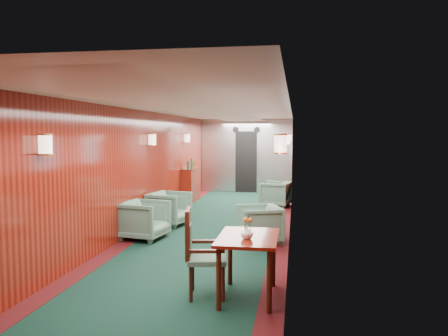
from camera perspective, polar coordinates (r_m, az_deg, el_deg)
name	(u,v)px	position (r m, az deg, el deg)	size (l,w,h in m)	color
room	(213,149)	(8.52, -1.47, 2.54)	(12.00, 12.10, 2.40)	black
bulkhead	(246,156)	(14.38, 2.94, 1.57)	(2.98, 0.17, 2.39)	silver
windows_right	(290,158)	(8.63, 8.61, 1.29)	(0.02, 8.60, 0.80)	silver
wall_sconces	(218,140)	(9.07, -0.80, 3.64)	(2.97, 7.97, 0.25)	beige
dining_table	(248,246)	(5.19, 3.16, -10.14)	(0.69, 0.98, 0.74)	maroon
side_chair	(199,249)	(5.25, -3.32, -10.52)	(0.54, 0.56, 1.05)	#1F493B
credenza	(190,184)	(12.41, -4.43, -2.16)	(0.33, 1.06, 1.23)	maroon
flower_vase	(247,233)	(5.01, 3.01, -8.41)	(0.14, 0.14, 0.15)	white
armchair_left_near	(144,220)	(8.17, -10.39, -6.69)	(0.75, 0.77, 0.71)	#1F493B
armchair_left_far	(169,208)	(9.32, -7.17, -5.27)	(0.75, 0.77, 0.70)	#1F493B
armchair_right_near	(259,224)	(7.79, 4.60, -7.33)	(0.71, 0.73, 0.67)	#1F493B
armchair_right_far	(275,194)	(11.62, 6.71, -3.39)	(0.71, 0.73, 0.67)	#1F493B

